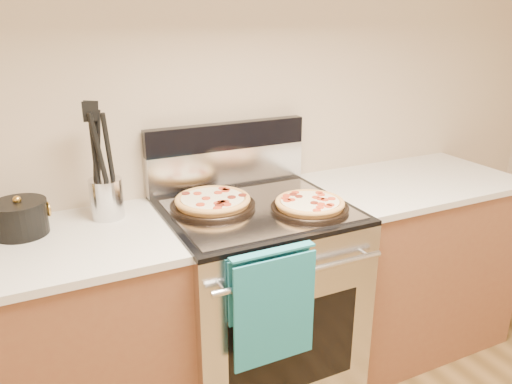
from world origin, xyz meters
name	(u,v)px	position (x,y,z in m)	size (l,w,h in m)	color
wall_back	(222,93)	(0.00, 2.00, 1.35)	(4.00, 4.00, 0.00)	#C3A88D
range_body	(257,305)	(0.00, 1.65, 0.45)	(0.76, 0.68, 0.90)	#B7B7BC
oven_window	(294,347)	(0.00, 1.31, 0.45)	(0.56, 0.01, 0.40)	black
cooktop	(257,210)	(0.00, 1.65, 0.91)	(0.76, 0.68, 0.02)	black
backsplash_lower	(227,168)	(0.00, 1.96, 1.01)	(0.76, 0.06, 0.18)	silver
backsplash_upper	(227,136)	(0.00, 1.96, 1.16)	(0.76, 0.06, 0.12)	black
oven_handle	(302,273)	(0.00, 1.27, 0.80)	(0.03, 0.03, 0.70)	silver
dish_towel	(272,304)	(-0.12, 1.27, 0.70)	(0.32, 0.05, 0.42)	#175676
foil_sheet	(260,209)	(0.00, 1.62, 0.92)	(0.70, 0.55, 0.01)	gray
cabinet_left	(46,359)	(-0.88, 1.68, 0.44)	(1.00, 0.62, 0.88)	brown
countertop_left	(28,251)	(-0.88, 1.68, 0.90)	(1.02, 0.64, 0.03)	beige
cabinet_right	(404,264)	(0.88, 1.68, 0.44)	(1.00, 0.62, 0.88)	brown
countertop_right	(413,182)	(0.88, 1.68, 0.90)	(1.02, 0.64, 0.03)	beige
pepperoni_pizza_back	(213,202)	(-0.17, 1.72, 0.95)	(0.35, 0.35, 0.05)	#B37836
pepperoni_pizza_front	(310,205)	(0.18, 1.52, 0.95)	(0.32, 0.32, 0.04)	#B37836
utensil_crock	(107,198)	(-0.57, 1.84, 0.99)	(0.13, 0.13, 0.16)	silver
saucepan	(20,219)	(-0.89, 1.81, 0.97)	(0.19, 0.19, 0.12)	black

